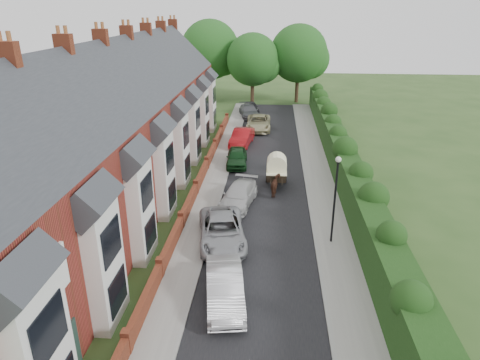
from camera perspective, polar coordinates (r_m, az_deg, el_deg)
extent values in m
plane|color=#2D4C1E|center=(21.35, 3.93, -13.46)|extent=(140.00, 140.00, 0.00)
cube|color=black|center=(30.95, 3.35, -1.46)|extent=(6.00, 58.00, 0.02)
cube|color=gray|center=(31.14, 10.92, -1.59)|extent=(2.20, 58.00, 0.12)
cube|color=gray|center=(31.23, -3.73, -1.14)|extent=(1.70, 58.00, 0.12)
cube|color=gray|center=(31.03, 8.99, -1.53)|extent=(0.18, 58.00, 0.13)
cube|color=gray|center=(31.13, -2.27, -1.18)|extent=(0.18, 58.00, 0.13)
cube|color=black|center=(30.95, 14.38, 0.33)|extent=(1.50, 58.00, 2.50)
cube|color=maroon|center=(30.86, -16.49, 4.00)|extent=(8.00, 40.00, 6.50)
cube|color=#2C2F35|center=(30.05, -17.17, 9.89)|extent=(8.00, 40.20, 8.00)
cube|color=black|center=(14.12, -24.11, -17.83)|extent=(0.06, 1.80, 1.60)
cube|color=#2C2F35|center=(13.35, -27.34, -11.42)|extent=(1.70, 2.60, 1.70)
cube|color=#3F2D2D|center=(17.51, -21.41, -20.22)|extent=(0.08, 0.90, 2.10)
cube|color=white|center=(15.46, -23.29, -11.16)|extent=(0.12, 1.20, 1.60)
cube|color=white|center=(18.54, -17.45, -10.99)|extent=(0.70, 2.40, 5.20)
cube|color=black|center=(19.08, -15.96, -14.12)|extent=(0.06, 1.80, 1.60)
cube|color=black|center=(17.80, -16.77, -7.86)|extent=(0.06, 1.80, 1.60)
cube|color=#2C2F35|center=(17.19, -19.05, -2.51)|extent=(1.70, 2.60, 1.70)
cube|color=#3F2D2D|center=(21.10, -15.70, -11.38)|extent=(0.08, 0.90, 2.10)
cube|color=white|center=(19.40, -16.79, -3.26)|extent=(0.12, 1.20, 1.60)
cube|color=white|center=(22.61, -12.95, -4.17)|extent=(0.70, 2.40, 5.20)
cube|color=black|center=(23.05, -11.81, -6.89)|extent=(0.06, 1.80, 1.60)
cube|color=black|center=(22.00, -12.30, -1.42)|extent=(0.06, 1.80, 1.60)
cube|color=#2C2F35|center=(21.52, -14.02, 3.03)|extent=(1.70, 2.60, 1.70)
cube|color=#3F2D2D|center=(25.17, -11.96, -5.18)|extent=(0.08, 0.90, 2.10)
cube|color=white|center=(23.75, -12.64, 1.90)|extent=(0.12, 1.20, 1.60)
cube|color=white|center=(26.99, -9.93, 0.53)|extent=(0.70, 2.40, 5.20)
cube|color=black|center=(27.36, -9.01, -1.83)|extent=(0.06, 1.80, 1.60)
cube|color=black|center=(26.49, -9.32, 2.91)|extent=(0.06, 1.80, 1.60)
cube|color=#2C2F35|center=(26.08, -10.68, 6.67)|extent=(1.70, 2.60, 1.70)
cube|color=#3F2D2D|center=(29.53, -9.34, -0.74)|extent=(0.08, 0.90, 2.10)
cube|color=white|center=(28.31, -9.79, 5.43)|extent=(0.12, 1.20, 1.60)
cube|color=white|center=(31.56, -7.76, 3.88)|extent=(0.70, 2.40, 5.20)
cube|color=black|center=(31.88, -7.00, 1.83)|extent=(0.06, 1.80, 1.60)
cube|color=black|center=(31.13, -7.20, 5.97)|extent=(0.06, 1.80, 1.60)
cube|color=#2C2F35|center=(30.78, -8.32, 9.19)|extent=(1.70, 2.60, 1.70)
cube|color=#3F2D2D|center=(34.06, -7.41, 2.54)|extent=(0.08, 0.90, 2.10)
cube|color=white|center=(32.99, -7.72, 7.96)|extent=(0.12, 1.20, 1.60)
cube|color=white|center=(36.24, -6.13, 6.38)|extent=(0.70, 2.40, 5.20)
cube|color=black|center=(36.52, -5.48, 4.56)|extent=(0.06, 1.80, 1.60)
cube|color=black|center=(35.86, -5.62, 8.22)|extent=(0.06, 1.80, 1.60)
cube|color=#2C2F35|center=(35.57, -6.57, 11.04)|extent=(1.70, 2.60, 1.70)
cube|color=#3F2D2D|center=(38.71, -5.93, 5.03)|extent=(0.08, 0.90, 2.10)
cube|color=white|center=(37.76, -6.15, 9.85)|extent=(0.12, 1.20, 1.60)
cube|color=white|center=(40.99, -4.87, 8.30)|extent=(0.70, 2.40, 5.20)
cube|color=black|center=(41.24, -4.31, 6.68)|extent=(0.06, 1.80, 1.60)
cube|color=black|center=(40.66, -4.40, 9.94)|extent=(0.06, 1.80, 1.60)
cube|color=#2C2F35|center=(40.40, -5.23, 12.43)|extent=(1.70, 2.60, 1.70)
cube|color=#3F2D2D|center=(43.44, -4.77, 6.99)|extent=(0.08, 0.90, 2.10)
cube|color=white|center=(42.58, -4.92, 11.31)|extent=(0.12, 1.20, 1.60)
cube|color=white|center=(45.80, -3.87, 9.81)|extent=(0.70, 2.40, 5.20)
cube|color=black|center=(46.02, -3.37, 8.35)|extent=(0.06, 1.80, 1.60)
cube|color=black|center=(45.51, -3.43, 11.29)|extent=(0.06, 1.80, 1.60)
cube|color=#2C2F35|center=(45.28, -4.16, 13.52)|extent=(1.70, 2.60, 1.70)
cube|color=#3F2D2D|center=(48.22, -3.83, 8.56)|extent=(0.08, 0.90, 2.10)
cube|color=white|center=(47.44, -3.94, 12.46)|extent=(0.12, 1.20, 1.60)
cube|color=brown|center=(20.63, -28.43, 13.73)|extent=(0.90, 0.50, 1.60)
cylinder|color=brown|center=(20.45, -28.44, 16.39)|extent=(0.20, 0.20, 0.50)
cube|color=brown|center=(24.98, -22.35, 15.76)|extent=(0.90, 0.50, 1.60)
cylinder|color=brown|center=(25.01, -23.11, 17.87)|extent=(0.20, 0.20, 0.50)
cylinder|color=brown|center=(24.83, -22.25, 17.97)|extent=(0.20, 0.20, 0.50)
cube|color=brown|center=(29.54, -18.03, 17.08)|extent=(0.90, 0.50, 1.60)
cylinder|color=brown|center=(29.56, -18.64, 18.87)|extent=(0.20, 0.20, 0.50)
cylinder|color=brown|center=(29.41, -17.88, 18.95)|extent=(0.20, 0.20, 0.50)
cube|color=brown|center=(34.22, -14.84, 17.99)|extent=(0.90, 0.50, 1.60)
cylinder|color=brown|center=(34.24, -15.34, 19.54)|extent=(0.20, 0.20, 0.50)
cylinder|color=brown|center=(34.11, -14.67, 19.60)|extent=(0.20, 0.20, 0.50)
cube|color=brown|center=(38.98, -12.40, 18.64)|extent=(0.90, 0.50, 1.60)
cylinder|color=brown|center=(38.99, -12.82, 20.01)|extent=(0.20, 0.20, 0.50)
cylinder|color=brown|center=(38.88, -12.23, 20.05)|extent=(0.20, 0.20, 0.50)
cube|color=brown|center=(43.79, -10.49, 19.13)|extent=(0.90, 0.50, 1.60)
cylinder|color=brown|center=(43.80, -10.85, 20.35)|extent=(0.20, 0.20, 0.50)
cylinder|color=brown|center=(43.70, -10.31, 20.38)|extent=(0.20, 0.20, 0.50)
cube|color=brown|center=(48.64, -8.94, 19.50)|extent=(0.90, 0.50, 1.60)
cylinder|color=brown|center=(48.65, -9.26, 20.60)|extent=(0.20, 0.20, 0.50)
cylinder|color=brown|center=(48.56, -8.77, 20.63)|extent=(0.20, 0.20, 0.50)
cube|color=brown|center=(19.81, -12.45, -15.62)|extent=(0.30, 4.70, 0.90)
cube|color=brown|center=(23.79, -9.07, -8.33)|extent=(0.30, 4.70, 0.90)
cube|color=brown|center=(28.10, -6.77, -3.17)|extent=(0.30, 4.70, 0.90)
cube|color=brown|center=(32.60, -5.11, 0.59)|extent=(0.30, 4.70, 0.90)
cube|color=brown|center=(37.23, -3.86, 3.43)|extent=(0.30, 4.70, 0.90)
cube|color=brown|center=(41.95, -2.88, 5.63)|extent=(0.30, 4.70, 0.90)
cube|color=brown|center=(46.72, -2.10, 7.39)|extent=(0.30, 4.70, 0.90)
cube|color=brown|center=(17.95, -14.83, -20.16)|extent=(0.35, 0.35, 1.10)
cube|color=brown|center=(21.69, -10.60, -11.43)|extent=(0.35, 0.35, 1.10)
cube|color=brown|center=(25.87, -7.83, -5.34)|extent=(0.35, 0.35, 1.10)
cube|color=brown|center=(30.29, -5.89, -0.98)|extent=(0.35, 0.35, 1.10)
cube|color=brown|center=(34.87, -4.45, 2.26)|extent=(0.35, 0.35, 1.10)
cube|color=brown|center=(39.55, -3.35, 4.73)|extent=(0.35, 0.35, 1.10)
cube|color=brown|center=(44.30, -2.47, 6.68)|extent=(0.35, 0.35, 1.10)
cube|color=brown|center=(49.10, -1.77, 8.25)|extent=(0.35, 0.35, 1.10)
cylinder|color=black|center=(23.84, 12.45, -3.22)|extent=(0.12, 0.12, 4.80)
cylinder|color=black|center=(22.91, 12.96, 2.32)|extent=(0.20, 0.20, 0.10)
sphere|color=silver|center=(22.86, 12.99, 2.67)|extent=(0.32, 0.32, 0.32)
cylinder|color=#332316|center=(58.29, 1.66, 12.32)|extent=(0.50, 0.50, 4.75)
sphere|color=#1F551C|center=(57.79, 1.70, 15.76)|extent=(6.80, 6.80, 6.80)
sphere|color=#1F551C|center=(58.11, 3.10, 15.11)|extent=(4.76, 4.76, 4.76)
cylinder|color=#332316|center=(60.22, 7.62, 12.70)|extent=(0.50, 0.50, 5.25)
sphere|color=#1F551C|center=(59.71, 7.82, 16.38)|extent=(7.60, 7.60, 7.60)
sphere|color=#1F551C|center=(60.18, 9.27, 15.64)|extent=(5.32, 5.32, 5.32)
cylinder|color=#332316|center=(61.77, -3.90, 13.20)|extent=(0.50, 0.50, 5.50)
sphere|color=#1F551C|center=(61.26, -4.00, 16.96)|extent=(8.00, 8.00, 8.00)
sphere|color=#1F551C|center=(61.42, -2.40, 16.28)|extent=(5.60, 5.60, 5.60)
imported|color=silver|center=(19.70, -2.04, -14.15)|extent=(2.31, 4.80, 1.52)
imported|color=#9C9EA3|center=(24.11, -2.42, -6.76)|extent=(3.39, 5.76, 1.50)
imported|color=#BABABA|center=(28.57, -0.19, -2.05)|extent=(2.71, 4.94, 1.36)
imported|color=#103715|center=(35.66, -0.43, 3.06)|extent=(1.90, 4.26, 1.42)
imported|color=maroon|center=(40.95, 0.26, 5.72)|extent=(2.25, 4.89, 1.55)
imported|color=tan|center=(46.27, 2.49, 7.63)|extent=(2.61, 5.52, 1.52)
imported|color=#53565A|center=(51.78, 1.22, 9.17)|extent=(2.96, 5.17, 1.41)
imported|color=black|center=(53.95, 1.53, 9.65)|extent=(2.34, 4.11, 1.32)
imported|color=#412318|center=(30.06, 4.86, -0.81)|extent=(0.82, 1.70, 1.41)
cube|color=black|center=(31.62, 4.88, 0.86)|extent=(1.34, 2.23, 0.56)
cylinder|color=#F5F0BE|center=(31.34, 4.93, 2.19)|extent=(1.45, 1.40, 1.45)
cube|color=#F5F0BE|center=(31.51, 4.90, 1.34)|extent=(1.47, 2.29, 0.04)
cylinder|color=black|center=(32.40, 3.58, 0.60)|extent=(0.09, 1.00, 1.00)
cylinder|color=black|center=(32.42, 6.14, 0.52)|extent=(0.09, 1.00, 1.00)
cylinder|color=black|center=(30.45, 4.15, 0.14)|extent=(0.06, 2.01, 0.06)
cylinder|color=black|center=(30.46, 5.62, 0.10)|extent=(0.06, 2.01, 0.06)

